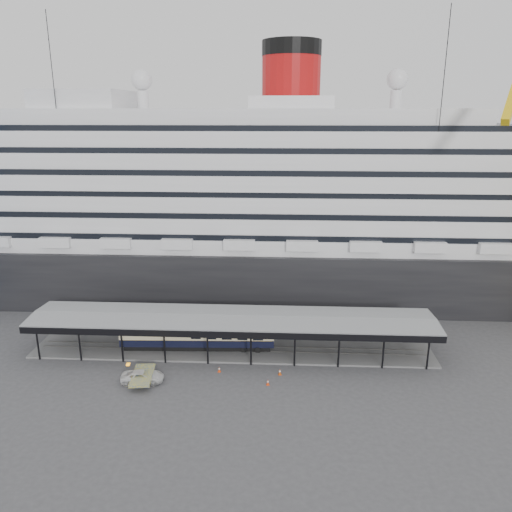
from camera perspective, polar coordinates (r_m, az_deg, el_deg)
name	(u,v)px	position (r m, az deg, el deg)	size (l,w,h in m)	color
ground	(229,367)	(67.58, -3.13, -12.60)	(200.00, 200.00, 0.00)	#3D3D40
cruise_ship	(246,191)	(92.12, -1.19, 7.41)	(130.00, 30.00, 43.90)	black
platform_canopy	(232,335)	(70.92, -2.74, -8.97)	(56.00, 9.18, 5.30)	slate
port_truck	(143,377)	(65.51, -12.84, -13.29)	(2.43, 5.28, 1.47)	silver
pullman_carriage	(197,333)	(71.46, -6.71, -8.68)	(21.62, 3.56, 21.14)	black
traffic_cone_left	(219,369)	(66.47, -4.23, -12.79)	(0.43, 0.43, 0.74)	#E13F0C
traffic_cone_mid	(268,382)	(63.54, 1.37, -14.22)	(0.47, 0.47, 0.75)	#E53D0C
traffic_cone_right	(280,372)	(65.73, 2.74, -13.08)	(0.52, 0.52, 0.80)	#CF480B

